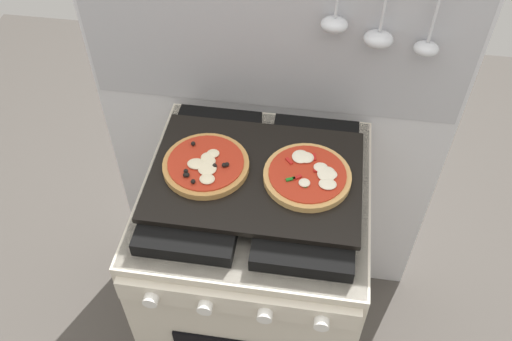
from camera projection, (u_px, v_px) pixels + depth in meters
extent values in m
plane|color=#4C4742|center=(256.00, 335.00, 2.05)|extent=(4.00, 4.00, 0.00)
cube|color=silver|center=(272.00, 126.00, 1.71)|extent=(1.10, 0.03, 1.55)
cube|color=#ADADB2|center=(274.00, 25.00, 1.42)|extent=(1.08, 0.00, 0.56)
ellipsoid|color=silver|center=(334.00, 25.00, 1.36)|extent=(0.07, 0.06, 0.04)
ellipsoid|color=silver|center=(378.00, 39.00, 1.37)|extent=(0.08, 0.07, 0.04)
cylinder|color=silver|center=(439.00, 2.00, 1.28)|extent=(0.01, 0.01, 0.22)
ellipsoid|color=silver|center=(426.00, 48.00, 1.37)|extent=(0.07, 0.06, 0.04)
cube|color=beige|center=(256.00, 275.00, 1.74)|extent=(0.60, 0.60, 0.86)
cube|color=black|center=(256.00, 189.00, 1.43)|extent=(0.59, 0.59, 0.01)
cube|color=black|center=(203.00, 177.00, 1.42)|extent=(0.24, 0.51, 0.04)
cube|color=black|center=(310.00, 188.00, 1.39)|extent=(0.24, 0.51, 0.04)
cube|color=beige|center=(236.00, 304.00, 1.26)|extent=(0.58, 0.02, 0.07)
cylinder|color=silver|center=(151.00, 300.00, 1.26)|extent=(0.04, 0.02, 0.04)
cylinder|color=silver|center=(205.00, 308.00, 1.25)|extent=(0.04, 0.02, 0.04)
cylinder|color=silver|center=(265.00, 316.00, 1.24)|extent=(0.04, 0.02, 0.04)
cylinder|color=silver|center=(322.00, 324.00, 1.22)|extent=(0.04, 0.02, 0.04)
cube|color=black|center=(256.00, 175.00, 1.39)|extent=(0.54, 0.38, 0.02)
cylinder|color=#C18947|center=(206.00, 166.00, 1.38)|extent=(0.22, 0.22, 0.02)
cylinder|color=#B72D19|center=(205.00, 163.00, 1.38)|extent=(0.20, 0.20, 0.00)
ellipsoid|color=beige|center=(213.00, 153.00, 1.39)|extent=(0.03, 0.03, 0.01)
ellipsoid|color=beige|center=(209.00, 159.00, 1.38)|extent=(0.03, 0.03, 0.01)
ellipsoid|color=beige|center=(207.00, 157.00, 1.38)|extent=(0.03, 0.03, 0.01)
ellipsoid|color=beige|center=(207.00, 169.00, 1.36)|extent=(0.05, 0.05, 0.01)
ellipsoid|color=beige|center=(210.00, 160.00, 1.38)|extent=(0.03, 0.03, 0.01)
ellipsoid|color=beige|center=(196.00, 164.00, 1.37)|extent=(0.05, 0.04, 0.01)
ellipsoid|color=beige|center=(207.00, 179.00, 1.33)|extent=(0.04, 0.04, 0.01)
sphere|color=black|center=(215.00, 166.00, 1.36)|extent=(0.01, 0.01, 0.01)
sphere|color=black|center=(185.00, 175.00, 1.34)|extent=(0.01, 0.01, 0.01)
sphere|color=black|center=(193.00, 144.00, 1.41)|extent=(0.01, 0.01, 0.01)
sphere|color=black|center=(186.00, 171.00, 1.35)|extent=(0.01, 0.01, 0.01)
sphere|color=black|center=(224.00, 165.00, 1.36)|extent=(0.01, 0.01, 0.01)
sphere|color=black|center=(193.00, 181.00, 1.32)|extent=(0.01, 0.01, 0.01)
sphere|color=black|center=(227.00, 164.00, 1.36)|extent=(0.01, 0.01, 0.01)
sphere|color=black|center=(187.00, 175.00, 1.34)|extent=(0.01, 0.01, 0.01)
cylinder|color=tan|center=(307.00, 176.00, 1.36)|extent=(0.22, 0.22, 0.02)
cylinder|color=#B72D19|center=(307.00, 173.00, 1.35)|extent=(0.20, 0.20, 0.00)
ellipsoid|color=#F4EACC|center=(301.00, 157.00, 1.38)|extent=(0.04, 0.05, 0.01)
ellipsoid|color=#F4EACC|center=(306.00, 157.00, 1.38)|extent=(0.04, 0.04, 0.01)
ellipsoid|color=#F4EACC|center=(304.00, 183.00, 1.32)|extent=(0.03, 0.03, 0.01)
ellipsoid|color=#F4EACC|center=(327.00, 173.00, 1.35)|extent=(0.05, 0.05, 0.01)
ellipsoid|color=#F4EACC|center=(321.00, 167.00, 1.36)|extent=(0.04, 0.03, 0.01)
ellipsoid|color=#F4EACC|center=(328.00, 184.00, 1.32)|extent=(0.04, 0.04, 0.01)
ellipsoid|color=#F4EACC|center=(328.00, 173.00, 1.35)|extent=(0.05, 0.04, 0.01)
ellipsoid|color=#F4EACC|center=(328.00, 173.00, 1.35)|extent=(0.04, 0.04, 0.01)
cube|color=red|center=(325.00, 178.00, 1.34)|extent=(0.03, 0.02, 0.00)
cube|color=#19721E|center=(291.00, 179.00, 1.33)|extent=(0.03, 0.02, 0.00)
cube|color=red|center=(297.00, 177.00, 1.34)|extent=(0.02, 0.02, 0.00)
cube|color=red|center=(289.00, 161.00, 1.38)|extent=(0.02, 0.02, 0.00)
cube|color=red|center=(314.00, 157.00, 1.39)|extent=(0.01, 0.02, 0.00)
cube|color=red|center=(318.00, 171.00, 1.35)|extent=(0.03, 0.01, 0.00)
cube|color=#19721E|center=(305.00, 183.00, 1.32)|extent=(0.01, 0.03, 0.00)
cube|color=#19721E|center=(301.00, 159.00, 1.38)|extent=(0.02, 0.02, 0.00)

